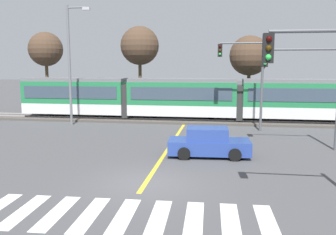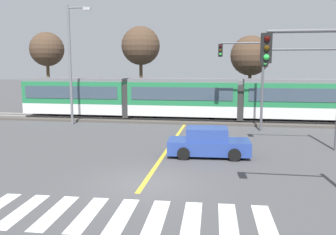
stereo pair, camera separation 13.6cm
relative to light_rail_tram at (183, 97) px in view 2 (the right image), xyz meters
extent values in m
plane|color=#474749|center=(0.36, -16.45, -2.05)|extent=(200.00, 200.00, 0.00)
cube|color=#4C4742|center=(0.36, 0.01, -1.96)|extent=(120.00, 4.00, 0.18)
cube|color=#939399|center=(0.36, -0.71, -1.82)|extent=(120.00, 0.08, 0.10)
cube|color=#939399|center=(0.36, 0.73, -1.82)|extent=(120.00, 0.08, 0.10)
cube|color=silver|center=(-9.50, 0.01, -1.07)|extent=(9.00, 2.60, 0.90)
cube|color=#237A47|center=(-9.50, 0.01, 0.33)|extent=(9.00, 2.60, 1.90)
cube|color=#384756|center=(-9.50, -1.31, 0.38)|extent=(8.28, 0.04, 1.04)
cube|color=slate|center=(-9.50, 0.01, 1.42)|extent=(9.00, 2.39, 0.28)
cylinder|color=black|center=(-7.03, 0.01, -1.52)|extent=(0.70, 0.20, 0.70)
cylinder|color=black|center=(-11.97, 0.01, -1.52)|extent=(0.70, 0.20, 0.70)
cube|color=silver|center=(0.00, 0.01, -1.07)|extent=(9.00, 2.60, 0.90)
cube|color=#237A47|center=(0.00, 0.01, 0.33)|extent=(9.00, 2.60, 1.90)
cube|color=#384756|center=(0.00, -1.31, 0.38)|extent=(8.28, 0.04, 1.04)
cube|color=slate|center=(0.00, 0.01, 1.42)|extent=(9.00, 2.39, 0.28)
cylinder|color=black|center=(2.47, 0.01, -1.52)|extent=(0.70, 0.20, 0.70)
cylinder|color=black|center=(-2.48, 0.01, -1.52)|extent=(0.70, 0.20, 0.70)
cube|color=silver|center=(9.50, 0.01, -1.07)|extent=(9.00, 2.60, 0.90)
cube|color=#237A47|center=(9.50, 0.01, 0.33)|extent=(9.00, 2.60, 1.90)
cube|color=#384756|center=(9.50, -1.31, 0.38)|extent=(8.28, 0.04, 1.04)
cube|color=slate|center=(9.50, 0.01, 1.42)|extent=(9.00, 2.39, 0.28)
cylinder|color=black|center=(11.97, 0.01, -1.52)|extent=(0.70, 0.20, 0.70)
cylinder|color=black|center=(7.03, 0.01, -1.52)|extent=(0.70, 0.20, 0.70)
cube|color=#2D2D2D|center=(-4.75, 0.01, -0.37)|extent=(0.50, 2.34, 2.80)
cube|color=#2D2D2D|center=(4.75, 0.01, -0.37)|extent=(0.50, 2.34, 2.80)
cube|color=silver|center=(-2.93, -19.73, -2.04)|extent=(0.65, 2.82, 0.01)
cube|color=silver|center=(-1.84, -19.69, -2.04)|extent=(0.65, 2.82, 0.01)
cube|color=silver|center=(-0.74, -19.66, -2.04)|extent=(0.65, 2.82, 0.01)
cube|color=silver|center=(0.36, -19.62, -2.04)|extent=(0.65, 2.82, 0.01)
cube|color=silver|center=(1.46, -19.58, -2.04)|extent=(0.65, 2.82, 0.01)
cube|color=silver|center=(2.56, -19.55, -2.04)|extent=(0.65, 2.82, 0.01)
cube|color=silver|center=(3.66, -19.51, -2.04)|extent=(0.65, 2.82, 0.01)
cube|color=silver|center=(4.76, -19.48, -2.04)|extent=(0.65, 2.82, 0.01)
cube|color=gold|center=(0.36, -9.81, -2.04)|extent=(0.20, 15.63, 0.01)
cube|color=#284293|center=(2.72, -11.70, -1.53)|extent=(4.29, 1.93, 0.72)
cube|color=#284293|center=(2.62, -11.71, -0.85)|extent=(2.18, 1.63, 0.64)
cube|color=#384756|center=(3.62, -11.65, -0.85)|extent=(0.18, 1.43, 0.52)
cube|color=#384756|center=(2.58, -10.93, -0.85)|extent=(1.78, 0.14, 0.48)
cylinder|color=black|center=(3.93, -10.79, -1.73)|extent=(0.65, 0.26, 0.64)
cylinder|color=black|center=(4.02, -12.48, -1.73)|extent=(0.65, 0.26, 0.64)
cylinder|color=black|center=(1.41, -10.92, -1.73)|extent=(0.65, 0.26, 0.64)
cylinder|color=black|center=(1.51, -12.62, -1.73)|extent=(0.65, 0.26, 0.64)
cylinder|color=#515459|center=(6.12, -3.85, 1.33)|extent=(0.18, 0.18, 6.74)
cylinder|color=#515459|center=(4.62, -3.85, 4.21)|extent=(3.00, 0.12, 0.12)
cube|color=black|center=(3.12, -3.85, 3.71)|extent=(0.32, 0.28, 0.90)
sphere|color=#360605|center=(3.12, -4.00, 3.98)|extent=(0.18, 0.18, 0.18)
sphere|color=#3A2706|center=(3.12, -4.00, 3.71)|extent=(0.18, 0.18, 0.18)
sphere|color=green|center=(3.12, -4.00, 3.44)|extent=(0.18, 0.18, 0.18)
cylinder|color=#515459|center=(7.64, -9.32, 3.51)|extent=(4.00, 0.12, 0.12)
cube|color=black|center=(5.64, -9.32, 3.01)|extent=(0.32, 0.28, 0.90)
sphere|color=#360605|center=(5.64, -9.47, 3.28)|extent=(0.18, 0.18, 0.18)
sphere|color=#3A2706|center=(5.64, -9.47, 3.01)|extent=(0.18, 0.18, 0.18)
sphere|color=green|center=(5.64, -9.47, 2.74)|extent=(0.18, 0.18, 0.18)
cylinder|color=#515459|center=(6.43, -18.55, 3.65)|extent=(3.50, 0.12, 0.12)
cube|color=black|center=(4.68, -18.55, 3.15)|extent=(0.32, 0.28, 0.90)
sphere|color=#360605|center=(4.68, -18.70, 3.42)|extent=(0.18, 0.18, 0.18)
sphere|color=#3A2706|center=(4.68, -18.70, 3.15)|extent=(0.18, 0.18, 0.18)
sphere|color=green|center=(4.68, -18.70, 2.88)|extent=(0.18, 0.18, 0.18)
cylinder|color=slate|center=(-8.55, -3.22, 2.59)|extent=(0.20, 0.20, 9.27)
cylinder|color=slate|center=(-7.78, -3.22, 7.03)|extent=(1.54, 0.12, 0.12)
cube|color=#B2B2B7|center=(-7.02, -3.22, 6.93)|extent=(0.56, 0.28, 0.20)
cylinder|color=brown|center=(-14.41, 4.37, 0.78)|extent=(0.32, 0.32, 5.65)
sphere|color=#4C3828|center=(-14.41, 4.37, 4.29)|extent=(3.43, 3.43, 3.43)
cylinder|color=brown|center=(-4.65, 4.36, 0.88)|extent=(0.32, 0.32, 5.86)
sphere|color=#4C3828|center=(-4.65, 4.36, 4.56)|extent=(3.73, 3.73, 3.73)
cylinder|color=brown|center=(5.81, 4.77, 0.39)|extent=(0.32, 0.32, 4.87)
sphere|color=#4C3828|center=(5.81, 4.77, 3.57)|extent=(3.74, 3.74, 3.74)
camera|label=1|loc=(3.32, -29.87, 2.63)|focal=38.00mm
camera|label=2|loc=(3.46, -29.84, 2.63)|focal=38.00mm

